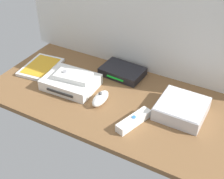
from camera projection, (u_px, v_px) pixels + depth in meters
ground_plane at (112, 100)px, 122.94cm from camera, size 100.00×48.00×2.00cm
game_console at (71, 82)px, 127.09cm from camera, size 21.68×17.21×4.40cm
mini_computer at (182, 108)px, 112.91cm from camera, size 17.09×17.09×5.30cm
game_case at (41, 67)px, 139.13cm from camera, size 15.74×20.47×1.56cm
network_router at (123, 72)px, 134.41cm from camera, size 18.66×13.13×3.40cm
remote_wand at (134, 121)px, 109.31cm from camera, size 7.83×15.20×3.40cm
remote_nunchuk at (100, 98)px, 118.65cm from camera, size 4.58×10.08×5.10cm
remote_classic_pad at (73, 76)px, 124.92cm from camera, size 15.30×9.76×2.40cm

